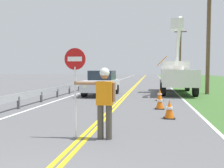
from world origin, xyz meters
name	(u,v)px	position (x,y,z in m)	size (l,w,h in m)	color
centerline_yellow_left	(132,88)	(-0.09, 20.00, 0.01)	(0.11, 110.00, 0.01)	yellow
centerline_yellow_right	(134,89)	(0.09, 20.00, 0.01)	(0.11, 110.00, 0.01)	yellow
edge_line_right	(172,89)	(3.60, 20.00, 0.01)	(0.12, 110.00, 0.01)	silver
edge_line_left	(95,88)	(-3.60, 20.00, 0.01)	(0.12, 110.00, 0.01)	silver
flagger_worker	(104,98)	(0.54, 3.55, 1.05)	(1.09, 0.25, 1.83)	#474238
stop_sign_paddle	(75,72)	(-0.23, 3.57, 1.71)	(0.56, 0.04, 2.33)	silver
utility_bucket_truck	(176,74)	(3.61, 16.59, 1.42)	(2.79, 6.85, 5.64)	white
oncoming_sedan_nearest	(102,83)	(-1.67, 13.85, 0.83)	(2.03, 4.16, 1.70)	silver
utility_pole_near	(209,29)	(5.71, 15.80, 4.65)	(1.80, 0.28, 8.93)	brown
utility_pole_mid	(180,53)	(6.03, 35.67, 4.23)	(1.80, 0.28, 8.09)	brown
traffic_cone_lead	(169,109)	(2.37, 6.46, 0.34)	(0.40, 0.40, 0.70)	orange
traffic_cone_mid	(160,102)	(2.10, 8.55, 0.34)	(0.40, 0.40, 0.70)	orange
traffic_cone_tail	(160,95)	(2.20, 11.48, 0.34)	(0.40, 0.40, 0.70)	orange
guardrail_left_shoulder	(74,86)	(-4.20, 15.55, 0.52)	(0.10, 32.00, 0.71)	#9EA0A3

